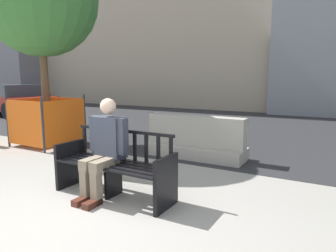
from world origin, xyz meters
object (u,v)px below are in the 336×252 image
at_px(seated_person, 105,146).
at_px(construction_fence, 47,120).
at_px(street_bench, 114,167).
at_px(car_sedan_mid, 11,100).
at_px(jersey_barrier_centre, 195,140).

bearing_deg(seated_person, construction_fence, 151.98).
height_order(street_bench, car_sedan_mid, car_sedan_mid).
height_order(seated_person, car_sedan_mid, seated_person).
relative_size(street_bench, seated_person, 1.29).
xyz_separation_m(seated_person, jersey_barrier_centre, (0.22, 2.43, -0.35)).
xyz_separation_m(seated_person, construction_fence, (-3.32, 1.77, -0.10)).
bearing_deg(seated_person, car_sedan_mid, 152.49).
bearing_deg(street_bench, construction_fence, 153.41).
height_order(street_bench, construction_fence, construction_fence).
height_order(street_bench, seated_person, seated_person).
xyz_separation_m(street_bench, jersey_barrier_centre, (0.12, 2.38, -0.06)).
xyz_separation_m(street_bench, construction_fence, (-3.42, 1.71, 0.20)).
height_order(seated_person, construction_fence, seated_person).
bearing_deg(car_sedan_mid, jersey_barrier_centre, -14.59).
distance_m(street_bench, seated_person, 0.31).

